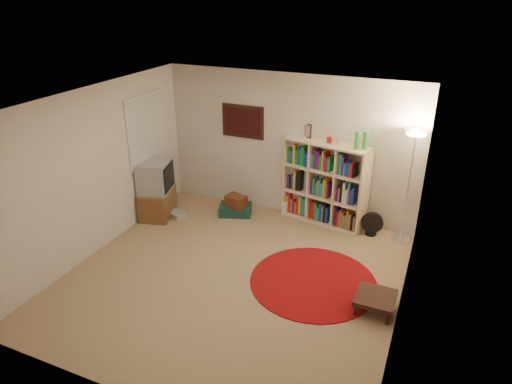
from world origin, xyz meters
TOP-DOWN VIEW (x-y plane):
  - room at (-0.05, 0.05)m, footprint 4.54×4.54m
  - bookshelf at (0.69, 2.17)m, footprint 1.49×0.70m
  - floor_lamp at (2.05, 2.03)m, footprint 0.41×0.41m
  - floor_fan at (1.58, 1.99)m, footprint 0.36×0.23m
  - tv_stand at (-2.05, 1.18)m, footprint 0.66×0.81m
  - dvd_box at (-1.73, 1.28)m, footprint 0.34×0.31m
  - suitcase at (-0.81, 1.77)m, footprint 0.65×0.53m
  - wicker_basket at (-0.78, 1.75)m, footprint 0.40×0.32m
  - paper_towel at (-0.00, 2.13)m, footprint 0.12×0.12m
  - red_rug at (1.08, 0.34)m, footprint 1.77×1.77m
  - side_table at (1.97, 0.07)m, footprint 0.50×0.50m

SIDE VIEW (x-z plane):
  - red_rug at x=1.08m, z-range 0.00..0.02m
  - dvd_box at x=-1.73m, z-range 0.00..0.09m
  - suitcase at x=-0.81m, z-range 0.00..0.18m
  - paper_towel at x=0.00m, z-range 0.00..0.24m
  - side_table at x=1.97m, z-range 0.08..0.30m
  - floor_fan at x=1.58m, z-range 0.00..0.41m
  - wicker_basket at x=-0.78m, z-range 0.18..0.38m
  - tv_stand at x=-2.05m, z-range -0.02..1.01m
  - bookshelf at x=0.69m, z-range -0.17..1.56m
  - room at x=-0.05m, z-range -0.01..2.53m
  - floor_lamp at x=2.05m, z-range 0.61..2.47m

